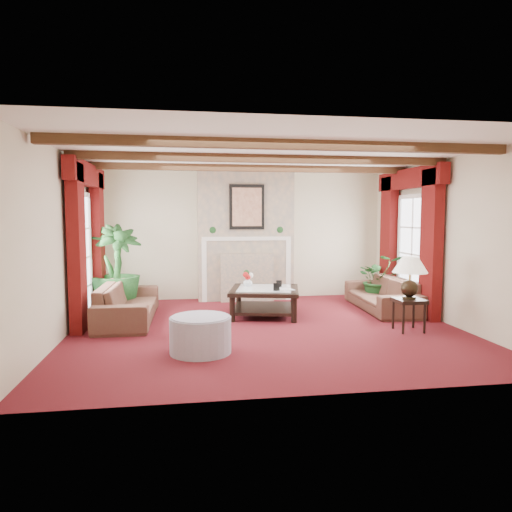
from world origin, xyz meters
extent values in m
plane|color=#4F0E13|center=(0.00, 0.00, 0.00)|extent=(6.00, 6.00, 0.00)
plane|color=white|center=(0.00, 0.00, 2.70)|extent=(6.00, 6.00, 0.00)
cube|color=beige|center=(0.00, 2.75, 1.35)|extent=(6.00, 0.02, 2.70)
cube|color=beige|center=(-3.00, 0.00, 1.35)|extent=(0.02, 5.50, 2.70)
cube|color=beige|center=(3.00, 0.00, 1.35)|extent=(0.02, 5.50, 2.70)
imported|color=#320D1A|center=(-2.22, 0.85, 0.42)|extent=(2.18, 0.69, 0.85)
imported|color=#320D1A|center=(2.40, 1.09, 0.40)|extent=(2.11, 0.78, 0.81)
imported|color=black|center=(-2.52, 1.68, 0.45)|extent=(2.37, 2.44, 0.91)
imported|color=black|center=(2.63, 1.69, 0.39)|extent=(1.23, 1.30, 0.78)
cylinder|color=gray|center=(-1.06, -1.15, 0.23)|extent=(0.80, 0.80, 0.46)
imported|color=silver|center=(-0.13, 1.19, 0.57)|extent=(0.18, 0.18, 0.17)
imported|color=black|center=(0.37, 0.64, 0.63)|extent=(0.22, 0.12, 0.29)
camera|label=1|loc=(-1.22, -6.97, 1.76)|focal=32.00mm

